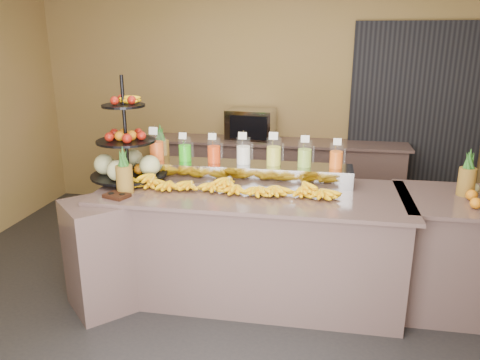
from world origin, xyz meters
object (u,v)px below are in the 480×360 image
(fruit_stand, at_px, (132,155))
(condiment_caddy, at_px, (117,196))
(pitcher_tray, at_px, (243,172))
(oven_warmer, at_px, (251,125))
(banana_heap, at_px, (224,184))

(fruit_stand, bearing_deg, condiment_caddy, -82.72)
(pitcher_tray, xyz_separation_m, oven_warmer, (-0.19, 1.67, 0.11))
(banana_heap, bearing_deg, fruit_stand, 171.05)
(pitcher_tray, distance_m, oven_warmer, 1.68)
(banana_heap, height_order, fruit_stand, fruit_stand)
(banana_heap, distance_m, condiment_caddy, 0.85)
(pitcher_tray, height_order, condiment_caddy, pitcher_tray)
(pitcher_tray, distance_m, condiment_caddy, 1.09)
(banana_heap, relative_size, condiment_caddy, 10.00)
(fruit_stand, distance_m, oven_warmer, 1.99)
(condiment_caddy, bearing_deg, banana_heap, 21.33)
(pitcher_tray, distance_m, fruit_stand, 0.97)
(pitcher_tray, bearing_deg, condiment_caddy, -145.47)
(banana_heap, distance_m, oven_warmer, 1.98)
(condiment_caddy, xyz_separation_m, oven_warmer, (0.70, 2.29, 0.17))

